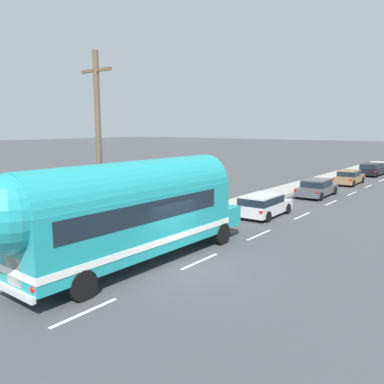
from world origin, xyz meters
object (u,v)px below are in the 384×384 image
car_lead (263,204)px  car_fourth (372,169)px  painted_bus (126,209)px  car_third (349,177)px  utility_pole (99,151)px  car_second (317,187)px

car_lead → car_fourth: bearing=89.9°
painted_bus → car_fourth: painted_bus is taller
painted_bus → car_third: bearing=90.0°
painted_bus → car_lead: 11.39m
utility_pole → car_second: (2.34, 19.54, -3.68)m
utility_pole → car_second: size_ratio=1.76×
car_third → car_fourth: same height
car_second → car_fourth: (0.04, 17.04, 0.05)m
car_second → utility_pole: bearing=-96.8°
utility_pole → car_fourth: (2.38, 36.57, -3.63)m
painted_bus → car_second: bearing=90.0°
car_third → car_fourth: size_ratio=1.00×
car_second → car_fourth: same height
painted_bus → car_third: 28.81m
utility_pole → car_lead: bearing=77.5°
painted_bus → car_lead: (0.01, 11.29, -1.52)m
utility_pole → painted_bus: size_ratio=0.69×
utility_pole → car_second: utility_pole is taller
car_second → car_fourth: size_ratio=1.03×
utility_pole → car_third: size_ratio=1.80×
car_lead → car_fourth: same height
utility_pole → painted_bus: utility_pole is taller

